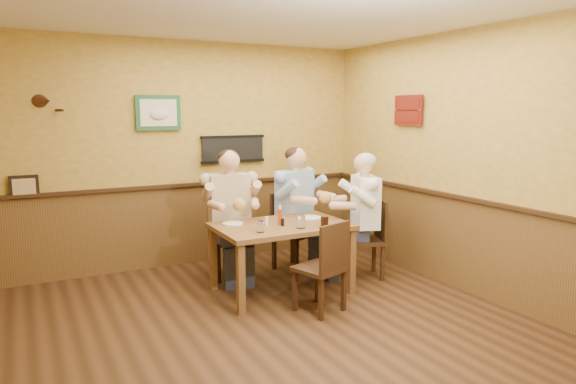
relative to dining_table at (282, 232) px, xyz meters
name	(u,v)px	position (x,y,z in m)	size (l,w,h in m)	color
room	(265,142)	(-0.57, -0.80, 1.03)	(5.02, 5.03, 2.81)	#321E0F
dining_table	(282,232)	(0.00, 0.00, 0.00)	(1.40, 0.90, 0.75)	brown
chair_back_left	(230,238)	(-0.31, 0.72, -0.18)	(0.44, 0.44, 0.95)	#382211
chair_back_right	(294,231)	(0.51, 0.64, -0.18)	(0.44, 0.44, 0.95)	#382211
chair_right_end	(364,239)	(1.09, -0.01, -0.20)	(0.43, 0.43, 0.92)	#382211
chair_near_side	(319,266)	(0.08, -0.65, -0.20)	(0.42, 0.42, 0.91)	#382211
diner_tan_shirt	(230,221)	(-0.31, 0.72, 0.02)	(0.62, 0.62, 1.35)	beige
diner_blue_polo	(295,215)	(0.51, 0.64, 0.02)	(0.63, 0.63, 1.36)	#8FAFD6
diner_white_elder	(365,222)	(1.09, -0.01, 0.00)	(0.61, 0.61, 1.32)	white
water_glass_left	(261,227)	(-0.36, -0.23, 0.15)	(0.08, 0.08, 0.12)	silver
water_glass_mid	(301,222)	(0.09, -0.26, 0.16)	(0.09, 0.09, 0.13)	white
cola_tumbler	(325,221)	(0.35, -0.30, 0.15)	(0.08, 0.08, 0.11)	black
hot_sauce_bottle	(280,216)	(-0.03, -0.02, 0.19)	(0.05, 0.05, 0.19)	#B53613
salt_shaker	(267,221)	(-0.17, 0.02, 0.14)	(0.04, 0.04, 0.09)	white
pepper_shaker	(283,222)	(-0.03, -0.08, 0.13)	(0.03, 0.03, 0.08)	black
plate_far_left	(233,224)	(-0.46, 0.23, 0.10)	(0.22, 0.22, 0.01)	silver
plate_far_right	(310,217)	(0.42, 0.12, 0.10)	(0.25, 0.25, 0.02)	silver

